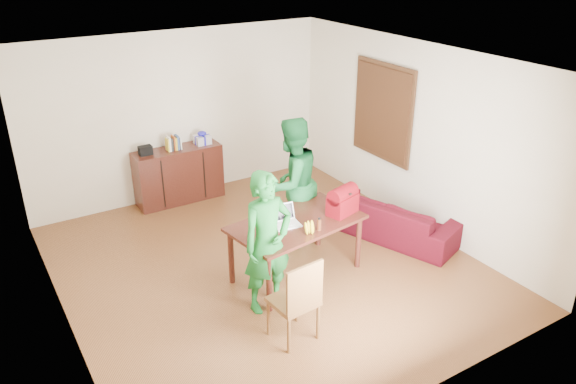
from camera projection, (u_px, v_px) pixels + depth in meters
room at (261, 171)px, 7.00m from camera, size 5.20×5.70×2.90m
table at (296, 228)px, 6.98m from camera, size 1.75×1.15×0.77m
chair at (294, 315)px, 6.01m from camera, size 0.49×0.47×1.00m
person_near at (267, 243)px, 6.29m from camera, size 0.64×0.44×1.71m
person_far at (292, 183)px, 7.62m from camera, size 1.03×0.88×1.84m
laptop at (287, 222)px, 6.83m from camera, size 0.34×0.26×0.22m
bananas at (309, 231)px, 6.65m from camera, size 0.20×0.17×0.06m
bottle at (319, 224)px, 6.71m from camera, size 0.07×0.07×0.16m
red_bag at (343, 203)px, 7.08m from camera, size 0.45×0.33×0.29m
sofa at (391, 217)px, 8.08m from camera, size 1.39×2.11×0.57m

